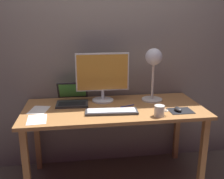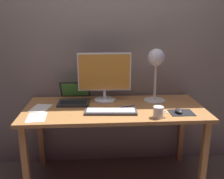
{
  "view_description": "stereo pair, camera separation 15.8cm",
  "coord_description": "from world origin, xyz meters",
  "views": [
    {
      "loc": [
        -0.31,
        -2.09,
        1.5
      ],
      "look_at": [
        -0.02,
        -0.05,
        0.92
      ],
      "focal_mm": 40.06,
      "sensor_mm": 36.0,
      "label": 1
    },
    {
      "loc": [
        -0.16,
        -2.11,
        1.5
      ],
      "look_at": [
        -0.02,
        -0.05,
        0.92
      ],
      "focal_mm": 40.06,
      "sensor_mm": 36.0,
      "label": 2
    }
  ],
  "objects": [
    {
      "name": "keyboard_main",
      "position": [
        -0.04,
        -0.14,
        0.75
      ],
      "size": [
        0.45,
        0.17,
        0.03
      ],
      "color": "#38383A",
      "rests_on": "desk"
    },
    {
      "name": "paper_sheet_by_keyboard",
      "position": [
        -0.66,
        0.02,
        0.74
      ],
      "size": [
        0.19,
        0.24,
        0.0
      ],
      "primitive_type": "cube",
      "rotation": [
        0.0,
        0.0,
        -0.2
      ],
      "color": "white",
      "rests_on": "desk"
    },
    {
      "name": "desk",
      "position": [
        0.0,
        0.0,
        0.66
      ],
      "size": [
        1.6,
        0.7,
        0.74
      ],
      "color": "#A8703D",
      "rests_on": "ground"
    },
    {
      "name": "laptop",
      "position": [
        -0.37,
        0.18,
        0.79
      ],
      "size": [
        0.3,
        0.3,
        0.19
      ],
      "color": "#28282B",
      "rests_on": "desk"
    },
    {
      "name": "monitor",
      "position": [
        -0.08,
        0.19,
        1.0
      ],
      "size": [
        0.5,
        0.2,
        0.46
      ],
      "color": "silver",
      "rests_on": "desk"
    },
    {
      "name": "desk_lamp",
      "position": [
        0.4,
        0.15,
        1.1
      ],
      "size": [
        0.2,
        0.2,
        0.5
      ],
      "color": "beige",
      "rests_on": "desk"
    },
    {
      "name": "mouse",
      "position": [
        0.53,
        -0.18,
        0.76
      ],
      "size": [
        0.06,
        0.1,
        0.03
      ],
      "primitive_type": "ellipsoid",
      "color": "#28282B",
      "rests_on": "mousepad"
    },
    {
      "name": "back_wall",
      "position": [
        0.0,
        0.4,
        1.3
      ],
      "size": [
        4.8,
        0.06,
        2.6
      ],
      "primitive_type": "cube",
      "color": "gray",
      "rests_on": "ground"
    },
    {
      "name": "pen",
      "position": [
        0.12,
        0.01,
        0.74
      ],
      "size": [
        0.13,
        0.05,
        0.01
      ],
      "primitive_type": "cylinder",
      "rotation": [
        0.0,
        1.57,
        0.34
      ],
      "color": "#2633A5",
      "rests_on": "desk"
    },
    {
      "name": "coffee_mug",
      "position": [
        0.34,
        -0.26,
        0.79
      ],
      "size": [
        0.12,
        0.08,
        0.09
      ],
      "color": "white",
      "rests_on": "desk"
    },
    {
      "name": "paper_sheet_near_mouse",
      "position": [
        -0.64,
        -0.2,
        0.74
      ],
      "size": [
        0.16,
        0.22,
        0.0
      ],
      "primitive_type": "cube",
      "rotation": [
        0.0,
        0.0,
        0.07
      ],
      "color": "white",
      "rests_on": "desk"
    },
    {
      "name": "mousepad",
      "position": [
        0.56,
        -0.18,
        0.74
      ],
      "size": [
        0.2,
        0.16,
        0.0
      ],
      "primitive_type": "cube",
      "color": "black",
      "rests_on": "desk"
    },
    {
      "name": "ground_plane",
      "position": [
        0.0,
        0.0,
        0.0
      ],
      "size": [
        4.8,
        4.8,
        0.0
      ],
      "primitive_type": "plane",
      "color": "brown",
      "rests_on": "ground"
    }
  ]
}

